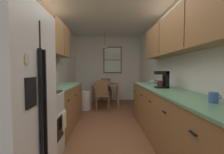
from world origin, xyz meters
The scene contains 23 objects.
ground_plane centered at (0.00, 1.00, 0.00)m, with size 12.00×12.00×0.00m, color brown.
wall_left centered at (-1.35, 1.00, 1.27)m, with size 0.10×9.00×2.55m, color white.
wall_right centered at (1.35, 1.00, 1.27)m, with size 0.10×9.00×2.55m, color white.
wall_back centered at (0.00, 3.65, 1.27)m, with size 4.40×0.10×2.55m, color white.
ceiling_slab centered at (0.00, 1.00, 2.59)m, with size 4.40×9.00×0.08m, color white.
stove_range centered at (-0.99, -0.50, 0.47)m, with size 0.66×0.63×1.10m.
microwave_over_range centered at (-1.11, -0.50, 1.67)m, with size 0.39×0.58×0.31m.
counter_left centered at (-1.00, 0.69, 0.45)m, with size 0.64×1.75×0.90m.
upper_cabinets_left centered at (-1.14, 0.64, 1.90)m, with size 0.33×1.83×0.72m.
counter_right centered at (1.00, -0.02, 0.45)m, with size 0.64×3.20×0.90m.
upper_cabinets_right centered at (1.14, -0.07, 1.83)m, with size 0.33×2.88×0.66m.
dining_table centered at (-0.09, 2.69, 0.62)m, with size 0.93×0.75×0.74m.
dining_chair_near centered at (-0.17, 2.11, 0.50)m, with size 0.44×0.44×0.90m.
dining_chair_far centered at (-0.06, 3.27, 0.50)m, with size 0.44×0.44×0.90m.
pendant_light centered at (-0.09, 2.69, 2.01)m, with size 0.24×0.24×0.59m.
back_window centered at (0.20, 3.58, 1.62)m, with size 0.73×0.05×1.05m.
trash_bin centered at (-0.70, 2.14, 0.29)m, with size 0.34×0.34×0.57m, color silver.
storage_canister centered at (-1.00, 0.04, 1.00)m, with size 0.11×0.11×0.21m.
dish_towel centered at (-0.64, -0.34, 0.50)m, with size 0.02×0.16×0.24m, color beige.
coffee_maker centered at (0.98, 0.18, 1.06)m, with size 0.22×0.18×0.30m.
mug_by_coffeemaker centered at (1.03, -1.05, 0.95)m, with size 0.12×0.09×0.10m.
fruit_bowl centered at (1.06, 0.98, 0.94)m, with size 0.27×0.27×0.09m.
table_serving_bowl centered at (0.03, 2.63, 0.77)m, with size 0.18×0.18×0.06m, color #4C7299.
Camera 1 is at (-0.03, -2.51, 1.23)m, focal length 24.36 mm.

